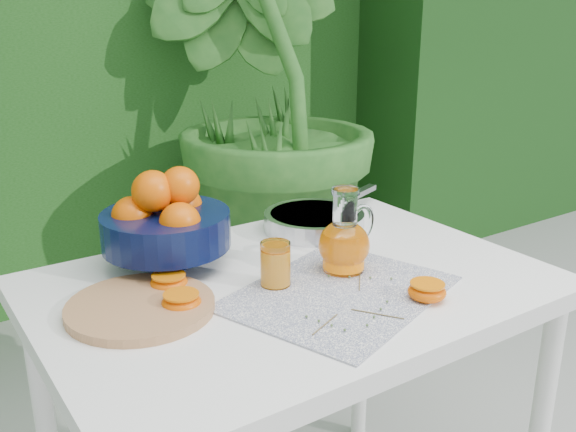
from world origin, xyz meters
TOP-DOWN VIEW (x-y plane):
  - hedge_backdrop at (0.06, 2.06)m, footprint 8.00×1.65m
  - potted_plant_right at (0.71, 1.16)m, footprint 2.37×2.37m
  - white_table at (0.03, -0.10)m, footprint 1.00×0.70m
  - placemat at (0.07, -0.20)m, footprint 0.50×0.44m
  - cutting_board at (-0.27, -0.06)m, footprint 0.27×0.27m
  - fruit_bowl at (-0.14, 0.12)m, footprint 0.28×0.28m
  - juice_pitcher at (0.15, -0.12)m, footprint 0.16×0.13m
  - juice_tumbler at (-0.01, -0.11)m, footprint 0.07×0.07m
  - saute_pan at (0.24, 0.12)m, footprint 0.45×0.32m
  - orange_halves at (-0.07, -0.14)m, footprint 0.49×0.40m
  - thyme_sprigs at (0.06, -0.26)m, footprint 0.27×0.22m

SIDE VIEW (x-z plane):
  - white_table at x=0.03m, z-range 0.29..1.04m
  - placemat at x=0.07m, z-range 0.75..0.75m
  - thyme_sprigs at x=0.06m, z-range 0.75..0.76m
  - cutting_board at x=-0.27m, z-range 0.75..0.77m
  - orange_halves at x=-0.07m, z-range 0.75..0.79m
  - saute_pan at x=0.24m, z-range 0.75..0.80m
  - juice_tumbler at x=-0.01m, z-range 0.75..0.84m
  - juice_pitcher at x=0.15m, z-range 0.73..0.90m
  - fruit_bowl at x=-0.14m, z-range 0.74..0.95m
  - potted_plant_right at x=0.71m, z-range 0.00..1.80m
  - hedge_backdrop at x=0.06m, z-range -0.06..2.44m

